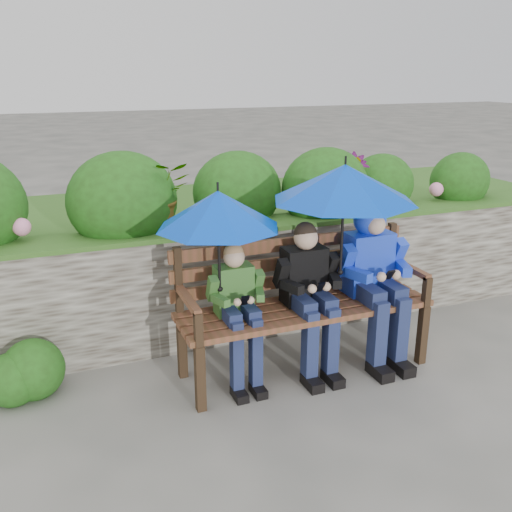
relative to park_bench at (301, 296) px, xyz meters
name	(u,v)px	position (x,y,z in m)	size (l,w,h in m)	color
ground	(261,373)	(-0.35, -0.03, -0.60)	(60.00, 60.00, 0.00)	#51524D
garden_backdrop	(195,247)	(-0.41, 1.60, -0.01)	(8.00, 2.85, 1.76)	#443C32
park_bench	(301,296)	(0.00, 0.00, 0.00)	(2.00, 0.59, 1.06)	#2E2013
boy_left	(238,305)	(-0.56, -0.09, 0.04)	(0.42, 0.48, 1.09)	#326226
boy_middle	(309,290)	(0.02, -0.10, 0.09)	(0.50, 0.58, 1.20)	black
boy_right	(374,270)	(0.60, -0.09, 0.17)	(0.56, 0.68, 1.29)	#0D2AC8
umbrella_left	(218,210)	(-0.69, -0.07, 0.77)	(0.89, 0.89, 0.80)	#003AC6
umbrella_right	(345,183)	(0.27, -0.12, 0.90)	(1.09, 1.09, 0.92)	#003AC6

